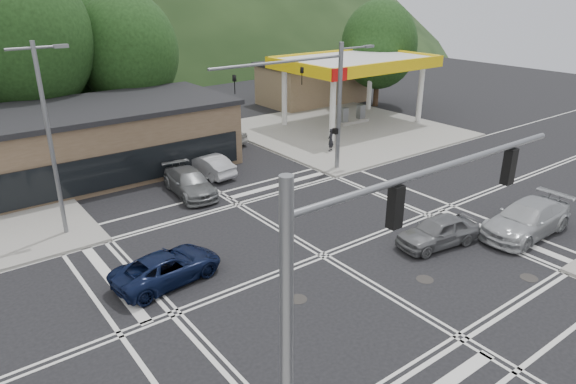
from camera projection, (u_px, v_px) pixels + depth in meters
ground at (323, 256)px, 22.72m from camera, size 120.00×120.00×0.00m
sidewalk_ne at (343, 130)px, 42.17m from camera, size 16.00×16.00×0.15m
gas_station_canopy at (355, 65)px, 42.16m from camera, size 12.32×8.34×5.75m
convenience_store at (312, 84)px, 51.68m from camera, size 10.00×6.00×3.80m
commercial_row at (32, 153)px, 30.08m from camera, size 24.00×8.00×4.00m
tree_n_b at (23, 39)px, 34.21m from camera, size 9.00×9.00×12.98m
tree_n_c at (128, 51)px, 38.61m from camera, size 7.60×7.60×10.87m
tree_n_e at (70, 41)px, 39.65m from camera, size 8.40×8.40×11.98m
tree_ne at (379, 45)px, 48.74m from camera, size 7.20×7.20×9.99m
streetlight_nw at (50, 132)px, 22.77m from camera, size 2.50×0.25×9.00m
signal_mast_ne at (324, 94)px, 30.77m from camera, size 11.65×0.30×8.00m
signal_mast_sw at (353, 282)px, 11.17m from camera, size 9.14×0.28×8.00m
car_blue_west at (167, 267)px, 20.56m from camera, size 4.71×2.61×1.25m
car_grey_center at (438, 231)px, 23.41m from camera, size 4.28×2.25×1.39m
car_silver_east at (527, 219)px, 24.43m from camera, size 5.46×2.26×1.58m
car_queue_a at (208, 165)px, 32.08m from camera, size 1.93×4.22×1.34m
car_queue_b at (223, 132)px, 38.88m from camera, size 2.11×4.54×1.51m
car_northbound at (190, 182)px, 29.19m from camera, size 2.41×4.95×1.39m
pedestrian at (331, 140)px, 36.29m from camera, size 0.70×0.60×1.61m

